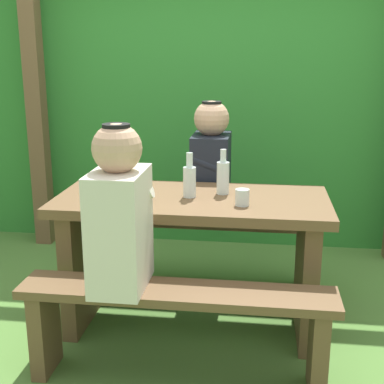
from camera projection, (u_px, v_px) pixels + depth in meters
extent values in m
plane|color=#517D36|center=(192.00, 324.00, 2.92)|extent=(12.00, 12.00, 0.00)
cube|color=#30802F|center=(220.00, 100.00, 4.32)|extent=(6.40, 0.89, 2.12)
cube|color=brown|center=(37.00, 114.00, 3.91)|extent=(0.12, 0.12, 2.01)
cube|color=brown|center=(192.00, 202.00, 2.73)|extent=(1.40, 0.64, 0.05)
cube|color=brown|center=(84.00, 261.00, 2.90)|extent=(0.08, 0.54, 0.68)
cube|color=brown|center=(306.00, 273.00, 2.75)|extent=(0.08, 0.54, 0.68)
cube|color=brown|center=(177.00, 293.00, 2.31)|extent=(1.40, 0.24, 0.04)
cube|color=brown|center=(45.00, 330.00, 2.45)|extent=(0.07, 0.22, 0.41)
cube|color=brown|center=(318.00, 349.00, 2.29)|extent=(0.07, 0.22, 0.41)
cube|color=brown|center=(203.00, 220.00, 3.29)|extent=(1.40, 0.24, 0.04)
cube|color=brown|center=(108.00, 250.00, 3.43)|extent=(0.07, 0.22, 0.41)
cube|color=brown|center=(302.00, 259.00, 3.27)|extent=(0.07, 0.22, 0.41)
cube|color=silver|center=(120.00, 230.00, 2.27)|extent=(0.22, 0.34, 0.52)
sphere|color=tan|center=(117.00, 149.00, 2.18)|extent=(0.21, 0.21, 0.21)
cylinder|color=black|center=(116.00, 127.00, 2.15)|extent=(0.12, 0.12, 0.02)
cylinder|color=silver|center=(127.00, 198.00, 2.38)|extent=(0.25, 0.07, 0.15)
cube|color=black|center=(211.00, 177.00, 3.21)|extent=(0.22, 0.34, 0.52)
sphere|color=tan|center=(212.00, 119.00, 3.12)|extent=(0.21, 0.21, 0.21)
cylinder|color=black|center=(212.00, 103.00, 3.10)|extent=(0.12, 0.12, 0.02)
cylinder|color=black|center=(209.00, 165.00, 3.05)|extent=(0.25, 0.07, 0.15)
cylinder|color=silver|center=(242.00, 197.00, 2.57)|extent=(0.07, 0.07, 0.08)
cylinder|color=silver|center=(223.00, 178.00, 2.77)|extent=(0.07, 0.07, 0.17)
cylinder|color=silver|center=(223.00, 156.00, 2.74)|extent=(0.03, 0.03, 0.07)
cylinder|color=silver|center=(190.00, 182.00, 2.71)|extent=(0.07, 0.07, 0.16)
cylinder|color=silver|center=(190.00, 160.00, 2.68)|extent=(0.03, 0.03, 0.08)
cylinder|color=silver|center=(130.00, 186.00, 2.63)|extent=(0.07, 0.07, 0.16)
cylinder|color=silver|center=(129.00, 163.00, 2.60)|extent=(0.03, 0.03, 0.07)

